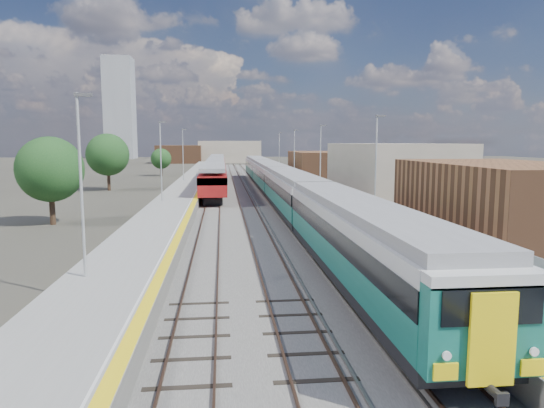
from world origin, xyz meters
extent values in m
plane|color=#47443A|center=(0.00, 50.00, 0.00)|extent=(320.00, 320.00, 0.00)
cube|color=#565451|center=(-2.25, 52.50, 0.03)|extent=(10.50, 155.00, 0.06)
cube|color=#4C3323|center=(0.78, 55.00, 0.11)|extent=(0.07, 160.00, 0.14)
cube|color=#4C3323|center=(2.22, 55.00, 0.11)|extent=(0.07, 160.00, 0.14)
cube|color=#4C3323|center=(-2.72, 55.00, 0.11)|extent=(0.07, 160.00, 0.14)
cube|color=#4C3323|center=(-1.28, 55.00, 0.11)|extent=(0.07, 160.00, 0.14)
cube|color=#4C3323|center=(-6.22, 55.00, 0.11)|extent=(0.07, 160.00, 0.14)
cube|color=#4C3323|center=(-4.78, 55.00, 0.11)|extent=(0.07, 160.00, 0.14)
cube|color=gray|center=(0.45, 55.00, 0.10)|extent=(0.08, 160.00, 0.10)
cube|color=gray|center=(-0.95, 55.00, 0.10)|extent=(0.08, 160.00, 0.10)
cube|color=slate|center=(5.25, 52.50, 0.50)|extent=(4.70, 155.00, 1.00)
cube|color=gray|center=(5.25, 52.50, 1.00)|extent=(4.70, 155.00, 0.03)
cube|color=yellow|center=(3.15, 52.50, 1.02)|extent=(0.40, 155.00, 0.01)
cube|color=gray|center=(7.45, 52.50, 1.60)|extent=(0.06, 155.00, 1.20)
cylinder|color=#9EA0A3|center=(6.60, 22.00, 4.77)|extent=(0.12, 0.12, 7.50)
cube|color=#4C4C4F|center=(6.85, 22.00, 8.42)|extent=(0.70, 0.18, 0.14)
cylinder|color=#9EA0A3|center=(6.60, 42.00, 4.77)|extent=(0.12, 0.12, 7.50)
cube|color=#4C4C4F|center=(6.85, 42.00, 8.42)|extent=(0.70, 0.18, 0.14)
cylinder|color=#9EA0A3|center=(6.60, 62.00, 4.77)|extent=(0.12, 0.12, 7.50)
cube|color=#4C4C4F|center=(6.85, 62.00, 8.42)|extent=(0.70, 0.18, 0.14)
cylinder|color=#9EA0A3|center=(6.60, 82.00, 4.77)|extent=(0.12, 0.12, 7.50)
cube|color=#4C4C4F|center=(6.85, 82.00, 8.42)|extent=(0.70, 0.18, 0.14)
cube|color=slate|center=(-9.05, 52.50, 0.50)|extent=(4.30, 155.00, 1.00)
cube|color=gray|center=(-9.05, 52.50, 1.00)|extent=(4.30, 155.00, 0.03)
cube|color=yellow|center=(-7.15, 52.50, 1.02)|extent=(0.45, 155.00, 0.01)
cube|color=silver|center=(-7.50, 52.50, 1.03)|extent=(0.08, 155.00, 0.01)
cylinder|color=#9EA0A3|center=(-10.20, 8.00, 4.77)|extent=(0.12, 0.12, 7.50)
cube|color=#4C4C4F|center=(-9.95, 8.00, 8.42)|extent=(0.70, 0.18, 0.14)
cylinder|color=#9EA0A3|center=(-10.20, 34.00, 4.77)|extent=(0.12, 0.12, 7.50)
cube|color=#4C4C4F|center=(-9.95, 34.00, 8.42)|extent=(0.70, 0.18, 0.14)
cylinder|color=#9EA0A3|center=(-10.20, 60.00, 4.77)|extent=(0.12, 0.12, 7.50)
cube|color=#4C4C4F|center=(-9.95, 60.00, 8.42)|extent=(0.70, 0.18, 0.14)
cube|color=brown|center=(14.00, 18.00, 2.60)|extent=(9.00, 16.00, 5.20)
cube|color=gray|center=(16.00, 45.00, 3.20)|extent=(11.00, 22.00, 6.40)
cube|color=brown|center=(13.00, 78.00, 2.40)|extent=(8.00, 18.00, 4.80)
cube|color=gray|center=(-2.00, 150.00, 3.50)|extent=(20.00, 14.00, 7.00)
cube|color=brown|center=(-18.00, 145.00, 2.80)|extent=(14.00, 12.00, 5.60)
cube|color=gray|center=(-45.00, 190.00, 20.00)|extent=(11.00, 11.00, 40.00)
cube|color=black|center=(1.50, 8.45, 0.92)|extent=(2.84, 20.36, 0.48)
cube|color=#115948|center=(1.50, 8.45, 1.75)|extent=(2.95, 20.36, 1.19)
cube|color=black|center=(1.50, 8.45, 2.69)|extent=(3.01, 20.36, 0.81)
cube|color=silver|center=(1.50, 8.45, 3.34)|extent=(2.95, 20.36, 0.50)
cube|color=gray|center=(1.50, 8.45, 3.78)|extent=(2.61, 20.36, 0.42)
cube|color=black|center=(1.50, 29.31, 0.92)|extent=(2.84, 20.36, 0.48)
cube|color=#115948|center=(1.50, 29.31, 1.75)|extent=(2.95, 20.36, 1.19)
cube|color=black|center=(1.50, 29.31, 2.69)|extent=(3.01, 20.36, 0.81)
cube|color=silver|center=(1.50, 29.31, 3.34)|extent=(2.95, 20.36, 0.50)
cube|color=gray|center=(1.50, 29.31, 3.78)|extent=(2.61, 20.36, 0.42)
cube|color=black|center=(1.50, 50.18, 0.92)|extent=(2.84, 20.36, 0.48)
cube|color=#115948|center=(1.50, 50.18, 1.75)|extent=(2.95, 20.36, 1.19)
cube|color=black|center=(1.50, 50.18, 2.69)|extent=(3.01, 20.36, 0.81)
cube|color=silver|center=(1.50, 50.18, 3.34)|extent=(2.95, 20.36, 0.50)
cube|color=gray|center=(1.50, 50.18, 3.78)|extent=(2.61, 20.36, 0.42)
cube|color=black|center=(1.50, 71.04, 0.92)|extent=(2.84, 20.36, 0.48)
cube|color=#115948|center=(1.50, 71.04, 1.75)|extent=(2.95, 20.36, 1.19)
cube|color=black|center=(1.50, 71.04, 2.69)|extent=(3.01, 20.36, 0.81)
cube|color=silver|center=(1.50, 71.04, 3.34)|extent=(2.95, 20.36, 0.50)
cube|color=gray|center=(1.50, 71.04, 3.78)|extent=(2.61, 20.36, 0.42)
cube|color=#115948|center=(1.50, -2.00, 2.25)|extent=(2.92, 0.63, 2.19)
cube|color=black|center=(1.50, -2.32, 2.87)|extent=(2.40, 0.06, 0.84)
cube|color=yellow|center=(1.50, -2.38, 2.14)|extent=(1.10, 0.10, 2.19)
cube|color=black|center=(-5.50, 45.70, 0.50)|extent=(2.01, 17.06, 0.70)
cube|color=maroon|center=(-5.50, 45.70, 2.17)|extent=(2.96, 20.07, 2.11)
cube|color=black|center=(-5.50, 45.70, 2.69)|extent=(3.02, 20.07, 0.74)
cube|color=gray|center=(-5.50, 45.70, 3.75)|extent=(2.64, 20.07, 0.42)
cube|color=black|center=(-5.50, 66.27, 0.50)|extent=(2.01, 17.06, 0.70)
cube|color=maroon|center=(-5.50, 66.27, 2.17)|extent=(2.96, 20.07, 2.11)
cube|color=black|center=(-5.50, 66.27, 2.69)|extent=(3.02, 20.07, 0.74)
cube|color=gray|center=(-5.50, 66.27, 3.75)|extent=(2.64, 20.07, 0.42)
cube|color=black|center=(-5.50, 86.85, 0.50)|extent=(2.01, 17.06, 0.70)
cube|color=maroon|center=(-5.50, 86.85, 2.17)|extent=(2.96, 20.07, 2.11)
cube|color=black|center=(-5.50, 86.85, 2.69)|extent=(3.02, 20.07, 0.74)
cube|color=gray|center=(-5.50, 86.85, 3.75)|extent=(2.64, 20.07, 0.42)
cylinder|color=#382619|center=(-18.05, 27.66, 1.23)|extent=(0.44, 0.44, 2.45)
sphere|color=#173D19|center=(-18.05, 27.66, 4.43)|extent=(5.18, 5.18, 5.18)
cylinder|color=#382619|center=(-19.93, 55.66, 1.35)|extent=(0.44, 0.44, 2.71)
sphere|color=#173D19|center=(-19.93, 55.66, 4.89)|extent=(5.71, 5.71, 5.71)
cylinder|color=#382619|center=(-16.35, 84.24, 0.94)|extent=(0.44, 0.44, 1.87)
sphere|color=#173D19|center=(-16.35, 84.24, 3.38)|extent=(3.96, 3.96, 3.96)
cylinder|color=#382619|center=(22.01, 72.80, 1.06)|extent=(0.44, 0.44, 2.13)
sphere|color=#173D19|center=(22.01, 72.80, 3.84)|extent=(4.49, 4.49, 4.49)
camera|label=1|loc=(-4.50, -12.23, 6.55)|focal=32.00mm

